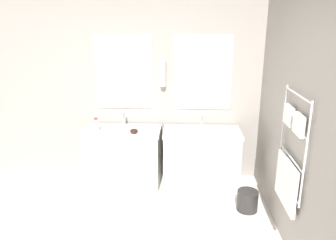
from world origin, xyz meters
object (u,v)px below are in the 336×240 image
at_px(vanity_left, 123,157).
at_px(toiletry_bottle, 96,125).
at_px(amenity_bowl, 134,131).
at_px(waste_bin, 247,200).
at_px(vanity_right, 201,159).

height_order(vanity_left, toiletry_bottle, toiletry_bottle).
xyz_separation_m(toiletry_bottle, amenity_bowl, (0.50, -0.06, -0.05)).
height_order(vanity_left, waste_bin, vanity_left).
xyz_separation_m(vanity_left, vanity_right, (1.05, 0.00, 0.00)).
xyz_separation_m(toiletry_bottle, waste_bin, (1.90, -0.50, -0.75)).
bearing_deg(waste_bin, vanity_right, 133.61).
bearing_deg(vanity_left, amenity_bowl, -31.42).
bearing_deg(vanity_right, vanity_left, 180.00).
xyz_separation_m(amenity_bowl, waste_bin, (1.40, -0.44, -0.69)).
relative_size(vanity_right, amenity_bowl, 9.87).
height_order(toiletry_bottle, amenity_bowl, toiletry_bottle).
distance_m(amenity_bowl, waste_bin, 1.62).
bearing_deg(toiletry_bottle, vanity_left, 9.61).
distance_m(vanity_left, toiletry_bottle, 0.57).
xyz_separation_m(vanity_left, toiletry_bottle, (-0.32, -0.05, 0.47)).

